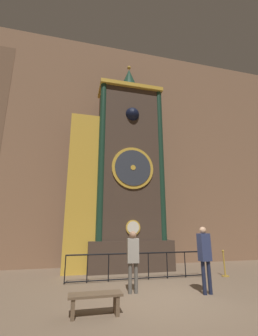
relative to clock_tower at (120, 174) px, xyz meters
The scene contains 8 objects.
ground_plane 6.06m from the clock_tower, 84.90° to the right, with size 28.00×28.00×0.00m, color #75604C.
cathedral_back_wall 2.53m from the clock_tower, 78.68° to the left, with size 24.00×0.32×12.81m.
clock_tower is the anchor object (origin of this frame).
railing_fence 4.30m from the clock_tower, 80.50° to the right, with size 5.20×0.05×0.93m.
visitor_near 4.84m from the clock_tower, 94.97° to the right, with size 0.36×0.26×1.72m.
visitor_far 5.51m from the clock_tower, 67.44° to the right, with size 0.37×0.27×1.84m.
stanchion_post 5.90m from the clock_tower, 30.07° to the right, with size 0.28×0.28×0.97m.
visitor_bench 6.56m from the clock_tower, 107.23° to the right, with size 1.17×0.40×0.44m.
Camera 1 is at (-2.50, -6.17, 1.84)m, focal length 24.00 mm.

